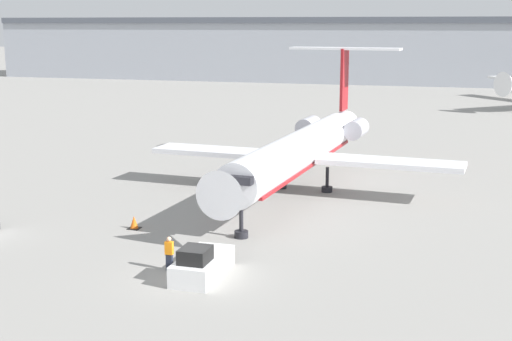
{
  "coord_description": "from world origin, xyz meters",
  "views": [
    {
      "loc": [
        12.11,
        -30.18,
        12.03
      ],
      "look_at": [
        0.0,
        10.82,
        3.19
      ],
      "focal_mm": 50.0,
      "sensor_mm": 36.0,
      "label": 1
    }
  ],
  "objects": [
    {
      "name": "ground_plane",
      "position": [
        0.0,
        0.0,
        0.0
      ],
      "size": [
        600.0,
        600.0,
        0.0
      ],
      "primitive_type": "plane",
      "color": "gray"
    },
    {
      "name": "terminal_building",
      "position": [
        0.0,
        120.0,
        6.68
      ],
      "size": [
        180.0,
        16.8,
        13.31
      ],
      "color": "#9EA3AD",
      "rests_on": "ground"
    },
    {
      "name": "airplane_main",
      "position": [
        0.97,
        19.07,
        3.25
      ],
      "size": [
        22.95,
        29.25,
        10.0
      ],
      "color": "white",
      "rests_on": "ground"
    },
    {
      "name": "pushback_tug",
      "position": [
        0.32,
        0.51,
        0.63
      ],
      "size": [
        1.9,
        4.3,
        1.73
      ],
      "color": "silver",
      "rests_on": "ground"
    },
    {
      "name": "worker_near_tug",
      "position": [
        -1.55,
        0.89,
        0.91
      ],
      "size": [
        0.4,
        0.24,
        1.73
      ],
      "color": "#232838",
      "rests_on": "ground"
    },
    {
      "name": "traffic_cone_left",
      "position": [
        -6.5,
        7.08,
        0.37
      ],
      "size": [
        0.69,
        0.69,
        0.78
      ],
      "color": "black",
      "rests_on": "ground"
    }
  ]
}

